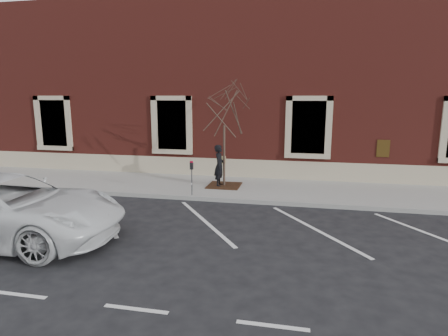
% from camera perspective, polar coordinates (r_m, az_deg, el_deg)
% --- Properties ---
extents(ground, '(120.00, 120.00, 0.00)m').
position_cam_1_polar(ground, '(13.37, -0.53, -5.11)').
color(ground, '#28282B').
rests_on(ground, ground).
extents(sidewalk_near, '(40.00, 3.50, 0.15)m').
position_cam_1_polar(sidewalk_near, '(15.01, 0.90, -3.02)').
color(sidewalk_near, '#A6A29B').
rests_on(sidewalk_near, ground).
extents(curb_near, '(40.00, 0.12, 0.15)m').
position_cam_1_polar(curb_near, '(13.31, -0.57, -4.86)').
color(curb_near, '#9E9E99').
rests_on(curb_near, ground).
extents(parking_stripes, '(28.00, 4.40, 0.01)m').
position_cam_1_polar(parking_stripes, '(11.33, -2.92, -8.11)').
color(parking_stripes, silver).
rests_on(parking_stripes, ground).
extents(building_civic, '(40.00, 8.62, 8.00)m').
position_cam_1_polar(building_civic, '(20.48, 4.17, 11.76)').
color(building_civic, maroon).
rests_on(building_civic, ground).
extents(man, '(0.41, 0.61, 1.66)m').
position_cam_1_polar(man, '(14.82, -0.71, 0.37)').
color(man, black).
rests_on(man, sidewalk_near).
extents(parking_meter, '(0.11, 0.09, 1.25)m').
position_cam_1_polar(parking_meter, '(13.51, -4.95, -0.53)').
color(parking_meter, '#595B60').
rests_on(parking_meter, sidewalk_near).
extents(tree_grate, '(1.29, 1.29, 0.03)m').
position_cam_1_polar(tree_grate, '(15.00, 0.03, -2.67)').
color(tree_grate, '#3C1F13').
rests_on(tree_grate, sidewalk_near).
extents(sapling, '(2.64, 2.64, 4.40)m').
position_cam_1_polar(sapling, '(14.59, 0.03, 9.09)').
color(sapling, '#49382C').
rests_on(sapling, sidewalk_near).
extents(white_truck, '(6.26, 3.19, 1.69)m').
position_cam_1_polar(white_truck, '(11.21, -30.50, -5.36)').
color(white_truck, white).
rests_on(white_truck, ground).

